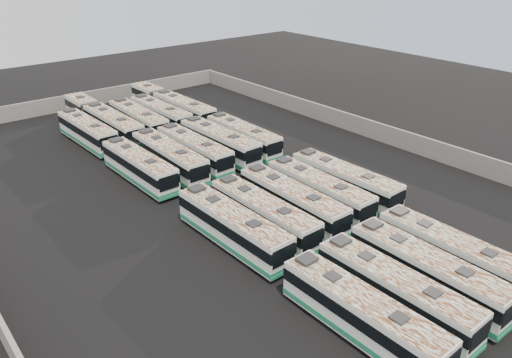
% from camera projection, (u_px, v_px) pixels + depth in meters
% --- Properties ---
extents(ground, '(140.00, 140.00, 0.00)m').
position_uv_depth(ground, '(234.00, 195.00, 47.38)').
color(ground, black).
rests_on(ground, ground).
extents(perimeter_wall, '(45.20, 73.20, 2.20)m').
position_uv_depth(perimeter_wall, '(233.00, 184.00, 46.91)').
color(perimeter_wall, '#65625F').
rests_on(perimeter_wall, ground).
extents(bus_front_far_left, '(2.45, 11.31, 3.18)m').
position_uv_depth(bus_front_far_left, '(362.00, 314.00, 29.69)').
color(bus_front_far_left, silver).
rests_on(bus_front_far_left, ground).
extents(bus_front_left, '(2.44, 11.32, 3.19)m').
position_uv_depth(bus_front_left, '(395.00, 291.00, 31.68)').
color(bus_front_left, silver).
rests_on(bus_front_left, ground).
extents(bus_front_center, '(2.59, 11.53, 3.24)m').
position_uv_depth(bus_front_center, '(427.00, 272.00, 33.50)').
color(bus_front_center, silver).
rests_on(bus_front_center, ground).
extents(bus_front_right, '(2.47, 11.35, 3.19)m').
position_uv_depth(bus_front_right, '(452.00, 254.00, 35.46)').
color(bus_front_right, silver).
rests_on(bus_front_right, ground).
extents(bus_midfront_far_left, '(2.64, 11.68, 3.28)m').
position_uv_depth(bus_midfront_far_left, '(233.00, 227.00, 38.78)').
color(bus_midfront_far_left, silver).
rests_on(bus_midfront_far_left, ground).
extents(bus_midfront_left, '(2.43, 11.37, 3.20)m').
position_uv_depth(bus_midfront_left, '(263.00, 214.00, 40.64)').
color(bus_midfront_left, silver).
rests_on(bus_midfront_left, ground).
extents(bus_midfront_center, '(2.66, 11.57, 3.25)m').
position_uv_depth(bus_midfront_center, '(292.00, 201.00, 42.61)').
color(bus_midfront_center, silver).
rests_on(bus_midfront_center, ground).
extents(bus_midfront_right, '(2.58, 11.40, 3.20)m').
position_uv_depth(bus_midfront_right, '(319.00, 191.00, 44.46)').
color(bus_midfront_right, silver).
rests_on(bus_midfront_right, ground).
extents(bus_midfront_far_right, '(2.67, 11.55, 3.24)m').
position_uv_depth(bus_midfront_far_right, '(345.00, 181.00, 46.24)').
color(bus_midfront_far_right, silver).
rests_on(bus_midfront_far_right, ground).
extents(bus_midback_far_left, '(2.56, 11.35, 3.19)m').
position_uv_depth(bus_midback_far_left, '(139.00, 167.00, 49.37)').
color(bus_midback_far_left, silver).
rests_on(bus_midback_far_left, ground).
extents(bus_midback_left, '(2.74, 11.78, 3.30)m').
position_uv_depth(bus_midback_left, '(169.00, 157.00, 51.30)').
color(bus_midback_left, silver).
rests_on(bus_midback_left, ground).
extents(bus_midback_center, '(2.42, 11.40, 3.21)m').
position_uv_depth(bus_midback_center, '(194.00, 150.00, 53.31)').
color(bus_midback_center, silver).
rests_on(bus_midback_center, ground).
extents(bus_midback_right, '(2.69, 11.84, 3.33)m').
position_uv_depth(bus_midback_right, '(220.00, 142.00, 55.15)').
color(bus_midback_right, silver).
rests_on(bus_midback_right, ground).
extents(bus_midback_far_right, '(2.62, 11.35, 3.18)m').
position_uv_depth(bus_midback_far_right, '(243.00, 137.00, 57.01)').
color(bus_midback_far_right, silver).
rests_on(bus_midback_far_right, ground).
extents(bus_back_far_left, '(2.70, 11.45, 3.21)m').
position_uv_depth(bus_back_far_left, '(88.00, 132.00, 58.49)').
color(bus_back_far_left, silver).
rests_on(bus_back_far_left, ground).
extents(bus_back_left, '(2.60, 18.20, 3.30)m').
position_uv_depth(bus_back_left, '(102.00, 119.00, 62.55)').
color(bus_back_left, silver).
rests_on(bus_back_left, ground).
extents(bus_back_center, '(2.76, 11.79, 3.31)m').
position_uv_depth(bus_back_center, '(138.00, 120.00, 62.17)').
color(bus_back_center, silver).
rests_on(bus_back_center, ground).
extents(bus_back_right, '(2.65, 11.60, 3.25)m').
position_uv_depth(bus_back_right, '(161.00, 115.00, 64.18)').
color(bus_back_right, silver).
rests_on(bus_back_right, ground).
extents(bus_back_far_right, '(2.72, 18.09, 3.27)m').
position_uv_depth(bus_back_far_right, '(171.00, 105.00, 68.14)').
color(bus_back_far_right, silver).
rests_on(bus_back_far_right, ground).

